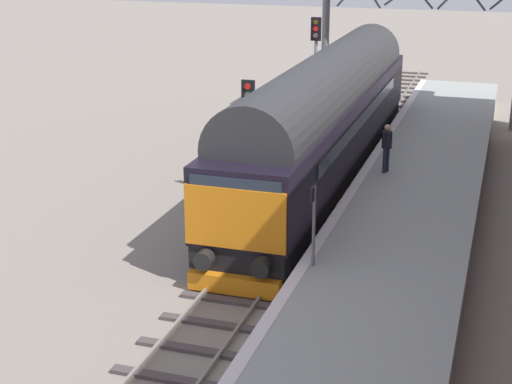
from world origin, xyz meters
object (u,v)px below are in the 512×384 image
object	(u,v)px
diesel_locomotive	(326,114)
waiting_passenger	(387,144)
signal_post_mid	(315,62)
platform_number_sign	(314,214)
signal_post_near	(249,124)

from	to	relation	value
diesel_locomotive	waiting_passenger	world-z (taller)	diesel_locomotive
signal_post_mid	platform_number_sign	xyz separation A→B (m)	(3.90, -16.07, -0.94)
diesel_locomotive	signal_post_mid	distance (m)	6.64
signal_post_near	signal_post_mid	xyz separation A→B (m)	(-0.00, 9.23, 0.62)
signal_post_near	waiting_passenger	distance (m)	4.66
signal_post_mid	platform_number_sign	world-z (taller)	signal_post_mid
waiting_passenger	platform_number_sign	bearing A→B (deg)	-165.31
signal_post_near	platform_number_sign	size ratio (longest dim) A/B	2.04
diesel_locomotive	platform_number_sign	world-z (taller)	diesel_locomotive
signal_post_mid	waiting_passenger	bearing A→B (deg)	-60.65
waiting_passenger	signal_post_mid	bearing A→B (deg)	47.30
waiting_passenger	signal_post_near	bearing A→B (deg)	126.27
signal_post_mid	diesel_locomotive	bearing A→B (deg)	-72.96
signal_post_near	platform_number_sign	xyz separation A→B (m)	(3.90, -6.85, -0.33)
signal_post_near	waiting_passenger	xyz separation A→B (m)	(4.37, 1.45, -0.69)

